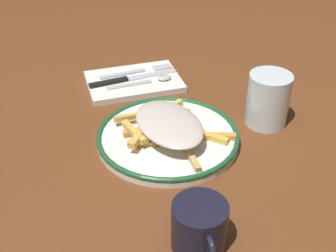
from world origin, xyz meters
TOP-DOWN VIEW (x-y plane):
  - ground_plane at (0.00, 0.00)m, footprint 2.60×2.60m
  - plate at (0.00, 0.00)m, footprint 0.27×0.27m
  - fries_heap at (0.00, -0.00)m, footprint 0.22×0.21m
  - napkin at (-0.24, -0.02)m, footprint 0.16×0.22m
  - fork at (-0.27, -0.01)m, footprint 0.04×0.18m
  - knife at (-0.23, -0.04)m, footprint 0.05×0.21m
  - spoon at (-0.21, 0.01)m, footprint 0.03×0.15m
  - water_glass at (-0.02, 0.21)m, footprint 0.08×0.08m
  - coffee_mug at (0.26, -0.02)m, footprint 0.10×0.08m

SIDE VIEW (x-z plane):
  - ground_plane at x=0.00m, z-range 0.00..0.00m
  - napkin at x=-0.24m, z-range 0.00..0.01m
  - plate at x=0.00m, z-range 0.00..0.02m
  - fork at x=-0.27m, z-range 0.01..0.02m
  - knife at x=-0.23m, z-range 0.01..0.02m
  - spoon at x=-0.21m, z-range 0.01..0.02m
  - fries_heap at x=0.00m, z-range 0.02..0.06m
  - coffee_mug at x=0.26m, z-range 0.00..0.07m
  - water_glass at x=-0.02m, z-range 0.00..0.11m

